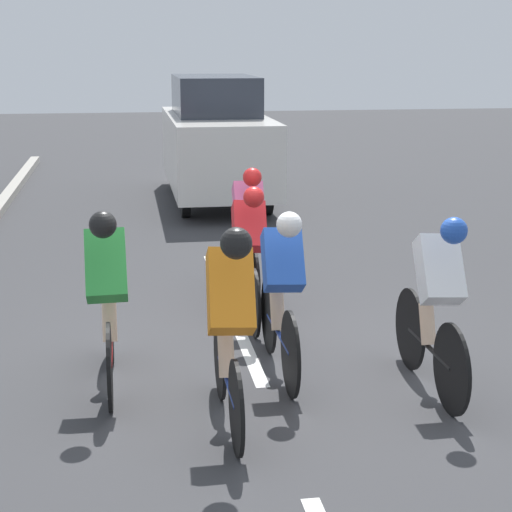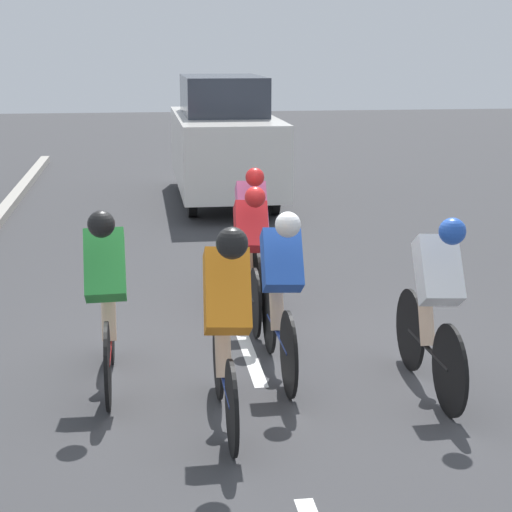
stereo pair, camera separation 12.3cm
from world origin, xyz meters
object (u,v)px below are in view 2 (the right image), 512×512
Objects in this scene: cyclist_pink at (251,231)px; cyclist_red at (250,251)px; cyclist_white at (435,302)px; cyclist_green at (107,295)px; support_car at (224,140)px; cyclist_orange at (226,322)px; cyclist_blue at (281,290)px.

cyclist_red is at bearing 81.81° from cyclist_pink.
cyclist_white is 0.98× the size of cyclist_red.
cyclist_pink is (-1.49, -2.36, -0.02)m from cyclist_green.
cyclist_white reaches higher than cyclist_red.
cyclist_green is 8.83m from support_car.
cyclist_green is 2.79m from cyclist_pink.
cyclist_pink is at bearing -122.25° from cyclist_green.
cyclist_red is 2.50m from cyclist_orange.
cyclist_red is 0.98× the size of cyclist_blue.
cyclist_red is 1.03× the size of cyclist_orange.
cyclist_green is 1.03× the size of cyclist_orange.
cyclist_white is 2.37m from cyclist_red.
cyclist_pink is at bearing -100.58° from cyclist_orange.
support_car reaches higher than cyclist_orange.
support_car reaches higher than cyclist_green.
cyclist_red is 0.82m from cyclist_pink.
cyclist_orange is 9.59m from support_car.
cyclist_white is at bearing 120.71° from cyclist_red.
support_car reaches higher than cyclist_blue.
cyclist_white is 9.16m from support_car.
cyclist_pink is (-0.12, -0.81, 0.03)m from cyclist_red.
support_car is at bearing -92.59° from cyclist_blue.
support_car is (-0.39, -8.57, 0.35)m from cyclist_blue.
cyclist_white is at bearing 154.17° from cyclist_blue.
cyclist_orange is at bearing 13.66° from cyclist_white.
cyclist_white is 1.01× the size of cyclist_orange.
cyclist_white is 0.37× the size of support_car.
cyclist_white is at bearing -166.34° from cyclist_orange.
support_car is at bearing -101.91° from cyclist_green.
support_car is (0.76, -9.13, 0.34)m from cyclist_white.
cyclist_blue reaches higher than cyclist_red.
cyclist_green is 0.99× the size of cyclist_pink.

